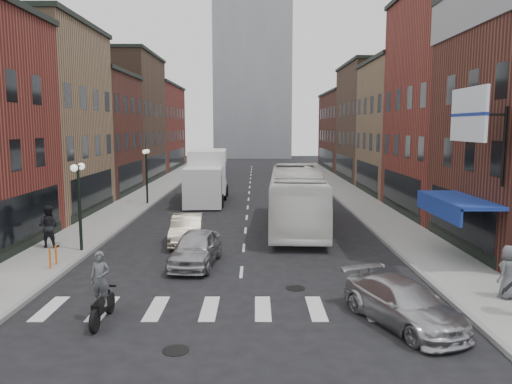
# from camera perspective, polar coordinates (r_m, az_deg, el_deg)

# --- Properties ---
(ground) EXTENTS (160.00, 160.00, 0.00)m
(ground) POSITION_cam_1_polar(r_m,az_deg,el_deg) (19.16, -1.77, -10.00)
(ground) COLOR black
(ground) RESTS_ON ground
(sidewalk_left) EXTENTS (3.00, 74.00, 0.15)m
(sidewalk_left) POSITION_cam_1_polar(r_m,az_deg,el_deg) (41.66, -12.62, -0.52)
(sidewalk_left) COLOR gray
(sidewalk_left) RESTS_ON ground
(sidewalk_right) EXTENTS (3.00, 74.00, 0.15)m
(sidewalk_right) POSITION_cam_1_polar(r_m,az_deg,el_deg) (41.43, 11.00, -0.52)
(sidewalk_right) COLOR gray
(sidewalk_right) RESTS_ON ground
(curb_left) EXTENTS (0.20, 74.00, 0.16)m
(curb_left) POSITION_cam_1_polar(r_m,az_deg,el_deg) (41.37, -10.59, -0.62)
(curb_left) COLOR gray
(curb_left) RESTS_ON ground
(curb_right) EXTENTS (0.20, 74.00, 0.16)m
(curb_right) POSITION_cam_1_polar(r_m,az_deg,el_deg) (41.18, 8.94, -0.62)
(curb_right) COLOR gray
(curb_right) RESTS_ON ground
(crosswalk_stripes) EXTENTS (12.00, 2.20, 0.01)m
(crosswalk_stripes) POSITION_cam_1_polar(r_m,az_deg,el_deg) (16.32, -2.09, -13.17)
(crosswalk_stripes) COLOR silver
(crosswalk_stripes) RESTS_ON ground
(bldg_left_mid_a) EXTENTS (10.30, 10.20, 12.30)m
(bldg_left_mid_a) POSITION_cam_1_polar(r_m,az_deg,el_deg) (35.82, -26.03, 7.38)
(bldg_left_mid_a) COLOR #8D6B4E
(bldg_left_mid_a) RESTS_ON ground
(bldg_left_mid_b) EXTENTS (10.30, 10.20, 10.30)m
(bldg_left_mid_b) POSITION_cam_1_polar(r_m,az_deg,el_deg) (45.04, -20.38, 6.27)
(bldg_left_mid_b) COLOR #4F241C
(bldg_left_mid_b) RESTS_ON ground
(bldg_left_far_a) EXTENTS (10.30, 12.20, 13.30)m
(bldg_left_far_a) POSITION_cam_1_polar(r_m,az_deg,el_deg) (55.49, -16.50, 8.13)
(bldg_left_far_a) COLOR #4C3526
(bldg_left_far_a) RESTS_ON ground
(bldg_left_far_b) EXTENTS (10.30, 16.20, 11.30)m
(bldg_left_far_b) POSITION_cam_1_polar(r_m,az_deg,el_deg) (69.04, -13.18, 7.23)
(bldg_left_far_b) COLOR maroon
(bldg_left_far_b) RESTS_ON ground
(bldg_right_mid_a) EXTENTS (10.30, 10.20, 14.30)m
(bldg_right_mid_a) POSITION_cam_1_polar(r_m,az_deg,el_deg) (35.37, 24.36, 9.11)
(bldg_right_mid_a) COLOR maroon
(bldg_right_mid_a) RESTS_ON ground
(bldg_right_mid_b) EXTENTS (10.30, 10.20, 11.30)m
(bldg_right_mid_b) POSITION_cam_1_polar(r_m,az_deg,el_deg) (44.65, 18.95, 6.97)
(bldg_right_mid_b) COLOR #8D6B4E
(bldg_right_mid_b) RESTS_ON ground
(bldg_right_far_a) EXTENTS (10.30, 12.20, 12.30)m
(bldg_right_far_a) POSITION_cam_1_polar(r_m,az_deg,el_deg) (55.18, 15.25, 7.66)
(bldg_right_far_a) COLOR #4C3526
(bldg_right_far_a) RESTS_ON ground
(bldg_right_far_b) EXTENTS (10.30, 16.20, 10.30)m
(bldg_right_far_b) POSITION_cam_1_polar(r_m,az_deg,el_deg) (68.79, 12.15, 6.84)
(bldg_right_far_b) COLOR #4F241C
(bldg_right_far_b) RESTS_ON ground
(awning_blue) EXTENTS (1.80, 5.00, 0.78)m
(awning_blue) POSITION_cam_1_polar(r_m,az_deg,el_deg) (22.60, 21.66, -1.00)
(awning_blue) COLOR navy
(awning_blue) RESTS_ON ground
(billboard_sign) EXTENTS (1.52, 3.00, 3.70)m
(billboard_sign) POSITION_cam_1_polar(r_m,az_deg,el_deg) (20.40, 23.33, 7.94)
(billboard_sign) COLOR black
(billboard_sign) RESTS_ON ground
(distant_tower) EXTENTS (14.00, 14.00, 50.00)m
(distant_tower) POSITION_cam_1_polar(r_m,az_deg,el_deg) (98.16, -0.39, 18.82)
(distant_tower) COLOR #9399A0
(distant_tower) RESTS_ON ground
(streetlamp_near) EXTENTS (0.32, 1.22, 4.11)m
(streetlamp_near) POSITION_cam_1_polar(r_m,az_deg,el_deg) (23.81, -19.59, 0.20)
(streetlamp_near) COLOR black
(streetlamp_near) RESTS_ON ground
(streetlamp_far) EXTENTS (0.32, 1.22, 4.11)m
(streetlamp_far) POSITION_cam_1_polar(r_m,az_deg,el_deg) (37.23, -12.42, 2.95)
(streetlamp_far) COLOR black
(streetlamp_far) RESTS_ON ground
(bike_rack) EXTENTS (0.08, 0.68, 0.80)m
(bike_rack) POSITION_cam_1_polar(r_m,az_deg,el_deg) (21.83, -22.19, -6.87)
(bike_rack) COLOR #D8590C
(bike_rack) RESTS_ON sidewalk_left
(box_truck) EXTENTS (3.01, 9.11, 3.92)m
(box_truck) POSITION_cam_1_polar(r_m,az_deg,el_deg) (38.23, -5.63, 1.74)
(box_truck) COLOR white
(box_truck) RESTS_ON ground
(motorcycle_rider) EXTENTS (0.61, 2.13, 2.17)m
(motorcycle_rider) POSITION_cam_1_polar(r_m,az_deg,el_deg) (15.56, -17.29, -10.62)
(motorcycle_rider) COLOR black
(motorcycle_rider) RESTS_ON ground
(transit_bus) EXTENTS (3.53, 12.48, 3.44)m
(transit_bus) POSITION_cam_1_polar(r_m,az_deg,el_deg) (28.57, 4.66, -0.65)
(transit_bus) COLOR white
(transit_bus) RESTS_ON ground
(sedan_left_near) EXTENTS (2.12, 4.42, 1.46)m
(sedan_left_near) POSITION_cam_1_polar(r_m,az_deg,el_deg) (21.05, -6.90, -6.39)
(sedan_left_near) COLOR #B0B1B5
(sedan_left_near) RESTS_ON ground
(sedan_left_far) EXTENTS (1.74, 4.34, 1.40)m
(sedan_left_far) POSITION_cam_1_polar(r_m,az_deg,el_deg) (25.02, -7.89, -4.24)
(sedan_left_far) COLOR #B8AC95
(sedan_left_far) RESTS_ON ground
(curb_car) EXTENTS (3.36, 4.76, 1.28)m
(curb_car) POSITION_cam_1_polar(r_m,az_deg,el_deg) (15.51, 16.48, -12.11)
(curb_car) COLOR #B0B0B5
(curb_car) RESTS_ON ground
(ped_left_solo) EXTENTS (1.00, 0.62, 1.98)m
(ped_left_solo) POSITION_cam_1_polar(r_m,az_deg,el_deg) (25.23, -22.63, -3.63)
(ped_left_solo) COLOR black
(ped_left_solo) RESTS_ON sidewalk_left
(ped_right_c) EXTENTS (1.03, 0.94, 1.77)m
(ped_right_c) POSITION_cam_1_polar(r_m,az_deg,el_deg) (18.49, 26.90, -8.14)
(ped_right_c) COLOR #585B5F
(ped_right_c) RESTS_ON sidewalk_right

